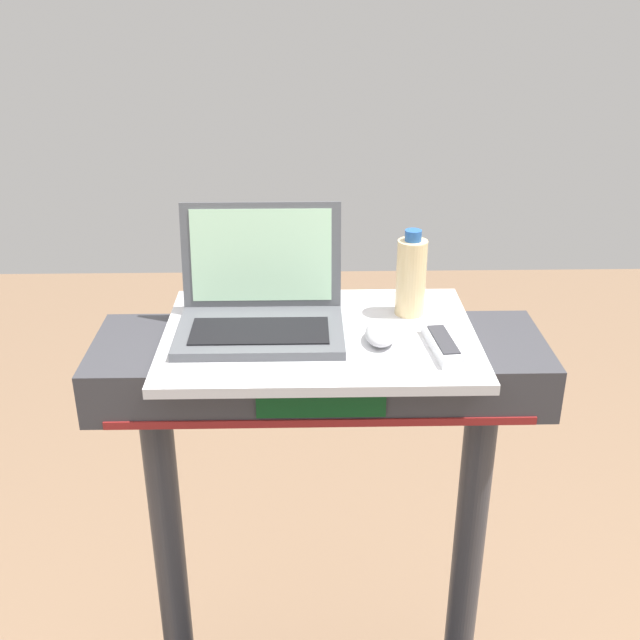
% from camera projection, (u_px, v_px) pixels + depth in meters
% --- Properties ---
extents(desk_board, '(0.61, 0.43, 0.02)m').
position_uv_depth(desk_board, '(319.00, 337.00, 1.51)').
color(desk_board, silver).
rests_on(desk_board, treadmill_base).
extents(laptop, '(0.32, 0.25, 0.23)m').
position_uv_depth(laptop, '(261.00, 306.00, 1.51)').
color(laptop, '#515459').
rests_on(laptop, desk_board).
extents(computer_mouse, '(0.07, 0.10, 0.03)m').
position_uv_depth(computer_mouse, '(381.00, 334.00, 1.46)').
color(computer_mouse, '#B2B2B7').
rests_on(computer_mouse, desk_board).
extents(water_bottle, '(0.06, 0.06, 0.18)m').
position_uv_depth(water_bottle, '(411.00, 276.00, 1.55)').
color(water_bottle, beige).
rests_on(water_bottle, desk_board).
extents(tv_remote, '(0.06, 0.16, 0.02)m').
position_uv_depth(tv_remote, '(443.00, 344.00, 1.43)').
color(tv_remote, silver).
rests_on(tv_remote, desk_board).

